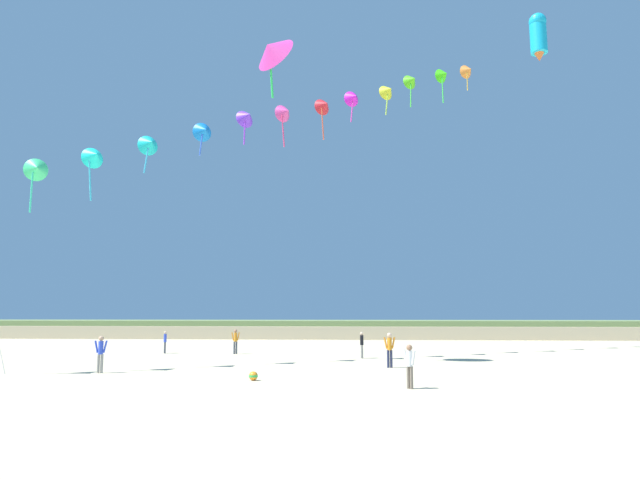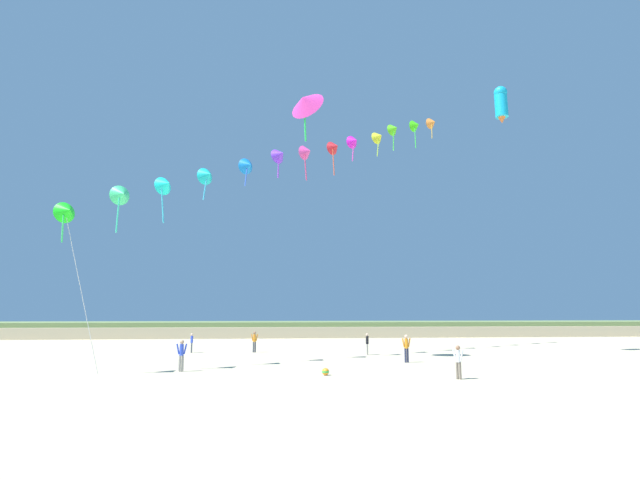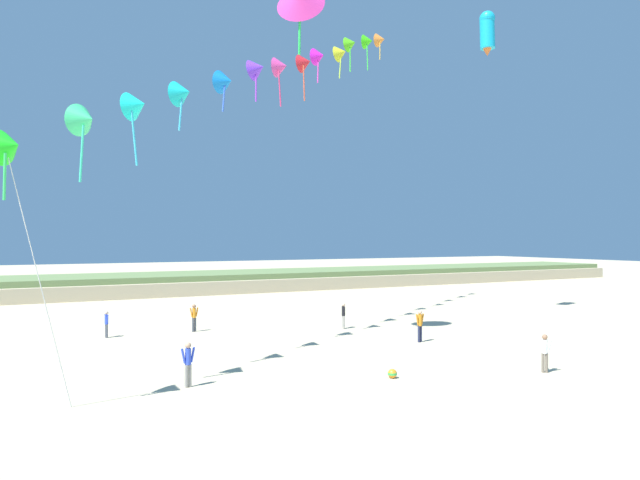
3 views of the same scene
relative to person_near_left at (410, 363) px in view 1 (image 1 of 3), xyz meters
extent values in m
plane|color=beige|center=(-6.00, -2.42, -0.90)|extent=(240.00, 240.00, 0.00)
cube|color=#BFAE8B|center=(-6.00, 42.65, -0.25)|extent=(120.00, 11.38, 1.31)
cube|color=#6B844C|center=(-6.00, 42.65, 0.59)|extent=(120.00, 9.67, 0.75)
cylinder|color=#726656|center=(0.05, -0.05, -0.51)|extent=(0.11, 0.11, 0.79)
cylinder|color=#726656|center=(-0.05, 0.05, -0.51)|extent=(0.11, 0.11, 0.79)
cylinder|color=white|center=(0.00, 0.00, 0.16)|extent=(0.21, 0.21, 0.56)
cylinder|color=white|center=(0.13, -0.12, 0.21)|extent=(0.19, 0.18, 0.53)
cylinder|color=white|center=(-0.13, 0.12, 0.21)|extent=(0.19, 0.18, 0.53)
sphere|color=#9E7051|center=(0.00, 0.00, 0.55)|extent=(0.21, 0.21, 0.21)
cylinder|color=#474C56|center=(-10.15, 16.74, -0.50)|extent=(0.12, 0.12, 0.81)
cylinder|color=#474C56|center=(-10.01, 16.78, -0.50)|extent=(0.12, 0.12, 0.81)
cylinder|color=orange|center=(-10.08, 16.76, 0.20)|extent=(0.21, 0.21, 0.58)
cylinder|color=orange|center=(-10.26, 16.71, 0.24)|extent=(0.21, 0.13, 0.55)
cylinder|color=orange|center=(-9.90, 16.81, 0.24)|extent=(0.21, 0.13, 0.55)
sphere|color=#9E7051|center=(-10.08, 16.76, 0.60)|extent=(0.22, 0.22, 0.22)
cylinder|color=gray|center=(-1.68, 13.74, -0.51)|extent=(0.12, 0.12, 0.79)
cylinder|color=gray|center=(-1.72, 13.60, -0.51)|extent=(0.12, 0.12, 0.79)
cylinder|color=black|center=(-1.70, 13.67, 0.16)|extent=(0.21, 0.21, 0.56)
cylinder|color=black|center=(-1.65, 13.84, 0.21)|extent=(0.13, 0.20, 0.53)
cylinder|color=black|center=(-1.75, 13.50, 0.21)|extent=(0.13, 0.20, 0.53)
sphere|color=beige|center=(-1.70, 13.67, 0.56)|extent=(0.21, 0.21, 0.21)
cylinder|color=#282D4C|center=(-0.25, 7.91, -0.47)|extent=(0.13, 0.13, 0.86)
cylinder|color=#282D4C|center=(-0.41, 7.88, -0.47)|extent=(0.13, 0.13, 0.86)
cylinder|color=orange|center=(-0.33, 7.90, 0.26)|extent=(0.23, 0.23, 0.61)
cylinder|color=orange|center=(-0.14, 7.93, 0.31)|extent=(0.22, 0.12, 0.58)
cylinder|color=orange|center=(-0.52, 7.86, 0.31)|extent=(0.22, 0.12, 0.58)
sphere|color=beige|center=(-0.33, 7.90, 0.69)|extent=(0.23, 0.23, 0.23)
cylinder|color=gray|center=(-13.51, 4.45, -0.49)|extent=(0.12, 0.12, 0.84)
cylinder|color=gray|center=(-13.65, 4.41, -0.49)|extent=(0.12, 0.12, 0.84)
cylinder|color=blue|center=(-13.58, 4.43, 0.23)|extent=(0.22, 0.22, 0.59)
cylinder|color=blue|center=(-13.39, 4.47, 0.27)|extent=(0.21, 0.13, 0.56)
cylinder|color=blue|center=(-13.76, 4.38, 0.27)|extent=(0.21, 0.13, 0.56)
sphere|color=tan|center=(-13.58, 4.43, 0.64)|extent=(0.23, 0.23, 0.23)
cylinder|color=#474C56|center=(-14.92, 16.90, -0.53)|extent=(0.11, 0.11, 0.74)
cylinder|color=#474C56|center=(-14.95, 17.03, -0.53)|extent=(0.11, 0.11, 0.74)
cylinder|color=blue|center=(-14.94, 16.96, 0.10)|extent=(0.20, 0.20, 0.53)
cylinder|color=blue|center=(-14.90, 16.80, 0.14)|extent=(0.11, 0.19, 0.50)
cylinder|color=blue|center=(-14.97, 17.13, 0.14)|extent=(0.11, 0.19, 0.50)
sphere|color=beige|center=(-14.94, 16.96, 0.47)|extent=(0.20, 0.20, 0.20)
cone|color=#3ADE83|center=(-17.10, 4.30, 8.62)|extent=(1.33, 1.24, 1.13)
cylinder|color=#39E5AE|center=(-17.22, 4.21, 7.44)|extent=(0.18, 0.21, 1.91)
cone|color=#17ECDC|center=(-15.13, 6.01, 9.67)|extent=(1.36, 1.35, 1.17)
cylinder|color=#39C9E5|center=(-15.25, 5.92, 8.41)|extent=(0.27, 0.08, 2.09)
cone|color=#14C5C6|center=(-12.95, 7.74, 10.79)|extent=(1.34, 1.28, 1.14)
cylinder|color=#39BCE5|center=(-13.07, 7.65, 9.86)|extent=(0.22, 0.17, 1.43)
cone|color=blue|center=(-10.51, 9.46, 12.01)|extent=(1.32, 1.23, 1.12)
cylinder|color=blue|center=(-10.63, 9.37, 11.17)|extent=(0.19, 0.12, 1.25)
cone|color=#7436E8|center=(-8.34, 10.90, 13.30)|extent=(1.42, 1.39, 1.21)
cylinder|color=#9F39E5|center=(-8.46, 10.81, 12.33)|extent=(0.11, 0.13, 1.51)
cone|color=#DB4096|center=(-6.30, 12.61, 14.14)|extent=(1.30, 1.28, 1.12)
cylinder|color=#E5396F|center=(-6.42, 12.52, 12.92)|extent=(0.23, 0.13, 2.01)
cone|color=red|center=(-3.98, 14.34, 15.17)|extent=(1.35, 1.29, 1.15)
cylinder|color=#E55839|center=(-4.10, 14.25, 13.90)|extent=(0.21, 0.18, 2.10)
cone|color=#D91BCC|center=(-2.11, 16.15, 16.36)|extent=(1.31, 1.16, 1.11)
cylinder|color=#E539B0|center=(-2.23, 16.06, 15.35)|extent=(0.22, 0.26, 1.57)
cone|color=#CCD425|center=(0.32, 17.56, 17.33)|extent=(1.39, 1.32, 1.19)
cylinder|color=#B5E539|center=(0.20, 17.47, 16.32)|extent=(0.24, 0.16, 1.59)
cone|color=#50CC1A|center=(2.17, 19.36, 18.81)|extent=(1.36, 1.26, 1.16)
cylinder|color=#44E539|center=(2.05, 19.27, 17.64)|extent=(0.14, 0.19, 1.90)
cone|color=#39D514|center=(4.76, 21.15, 19.93)|extent=(1.32, 1.23, 1.12)
cylinder|color=#39E541|center=(4.64, 21.06, 18.67)|extent=(0.10, 0.16, 2.09)
cone|color=orange|center=(6.93, 22.68, 20.88)|extent=(1.32, 1.17, 1.12)
cylinder|color=gold|center=(6.81, 22.59, 19.94)|extent=(0.09, 0.08, 1.45)
cone|color=#F13BA1|center=(-6.68, 9.38, 16.66)|extent=(3.11, 2.98, 2.55)
cone|color=#2DE557|center=(-6.68, 9.38, 16.68)|extent=(1.74, 1.68, 1.43)
cylinder|color=#2DE557|center=(-6.68, 9.38, 15.08)|extent=(0.25, 0.47, 2.42)
cylinder|color=#13ABD5|center=(9.37, 13.10, 18.77)|extent=(1.12, 1.20, 2.22)
sphere|color=#13ABD5|center=(9.37, 13.10, 19.75)|extent=(1.05, 1.05, 1.05)
cone|color=orange|center=(9.37, 13.10, 17.57)|extent=(1.00, 1.00, 0.80)
sphere|color=black|center=(9.37, 13.10, 20.05)|extent=(0.22, 0.22, 0.22)
sphere|color=orange|center=(-6.09, 2.09, -0.72)|extent=(0.36, 0.36, 0.36)
cylinder|color=green|center=(-6.09, 2.09, -0.72)|extent=(0.36, 0.36, 0.09)
camera|label=1|loc=(-1.74, -21.13, 1.81)|focal=32.00mm
camera|label=2|loc=(-8.91, -23.37, 2.24)|focal=28.00mm
camera|label=3|loc=(-18.89, -16.48, 4.59)|focal=32.00mm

